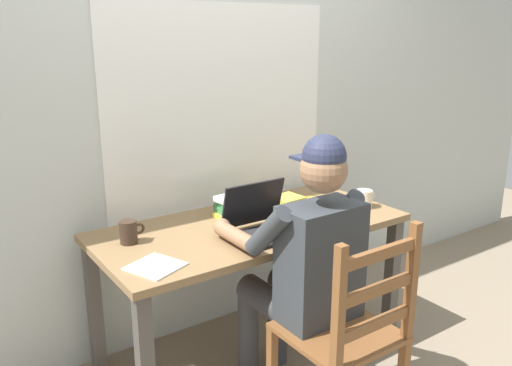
{
  "coord_description": "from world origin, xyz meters",
  "views": [
    {
      "loc": [
        -1.38,
        -2.02,
        1.64
      ],
      "look_at": [
        -0.01,
        -0.05,
        0.95
      ],
      "focal_mm": 37.22,
      "sensor_mm": 36.0,
      "label": 1
    }
  ],
  "objects_px": {
    "laptop": "(263,222)",
    "landscape_photo_print": "(304,199)",
    "coffee_mug_white": "(364,199)",
    "coffee_mug_dark": "(129,232)",
    "computer_mouse": "(307,222)",
    "seated_person": "(304,260)",
    "wooden_chair": "(348,336)",
    "book_stack_main": "(234,206)",
    "book_stack_side": "(288,205)",
    "desk": "(251,241)"
  },
  "relations": [
    {
      "from": "laptop",
      "to": "landscape_photo_print",
      "type": "distance_m",
      "value": 0.58
    },
    {
      "from": "coffee_mug_white",
      "to": "coffee_mug_dark",
      "type": "xyz_separation_m",
      "value": [
        -1.22,
        0.25,
        0.0
      ]
    },
    {
      "from": "coffee_mug_white",
      "to": "computer_mouse",
      "type": "bearing_deg",
      "value": -175.13
    },
    {
      "from": "laptop",
      "to": "landscape_photo_print",
      "type": "relative_size",
      "value": 2.54
    },
    {
      "from": "seated_person",
      "to": "laptop",
      "type": "relative_size",
      "value": 3.81
    },
    {
      "from": "wooden_chair",
      "to": "coffee_mug_white",
      "type": "distance_m",
      "value": 0.92
    },
    {
      "from": "wooden_chair",
      "to": "coffee_mug_white",
      "type": "xyz_separation_m",
      "value": [
        0.66,
        0.57,
        0.31
      ]
    },
    {
      "from": "landscape_photo_print",
      "to": "coffee_mug_dark",
      "type": "bearing_deg",
      "value": -164.0
    },
    {
      "from": "book_stack_main",
      "to": "book_stack_side",
      "type": "xyz_separation_m",
      "value": [
        0.26,
        -0.11,
        -0.01
      ]
    },
    {
      "from": "desk",
      "to": "landscape_photo_print",
      "type": "distance_m",
      "value": 0.5
    },
    {
      "from": "computer_mouse",
      "to": "laptop",
      "type": "bearing_deg",
      "value": 169.88
    },
    {
      "from": "coffee_mug_white",
      "to": "book_stack_main",
      "type": "xyz_separation_m",
      "value": [
        -0.64,
        0.28,
        0.01
      ]
    },
    {
      "from": "wooden_chair",
      "to": "book_stack_side",
      "type": "distance_m",
      "value": 0.85
    },
    {
      "from": "laptop",
      "to": "coffee_mug_white",
      "type": "height_order",
      "value": "laptop"
    },
    {
      "from": "seated_person",
      "to": "landscape_photo_print",
      "type": "height_order",
      "value": "seated_person"
    },
    {
      "from": "seated_person",
      "to": "coffee_mug_white",
      "type": "height_order",
      "value": "seated_person"
    },
    {
      "from": "laptop",
      "to": "book_stack_main",
      "type": "height_order",
      "value": "laptop"
    },
    {
      "from": "computer_mouse",
      "to": "coffee_mug_dark",
      "type": "distance_m",
      "value": 0.84
    },
    {
      "from": "seated_person",
      "to": "landscape_photo_print",
      "type": "relative_size",
      "value": 9.68
    },
    {
      "from": "seated_person",
      "to": "coffee_mug_dark",
      "type": "distance_m",
      "value": 0.78
    },
    {
      "from": "wooden_chair",
      "to": "book_stack_main",
      "type": "relative_size",
      "value": 4.67
    },
    {
      "from": "computer_mouse",
      "to": "book_stack_side",
      "type": "distance_m",
      "value": 0.22
    },
    {
      "from": "seated_person",
      "to": "coffee_mug_white",
      "type": "distance_m",
      "value": 0.72
    },
    {
      "from": "wooden_chair",
      "to": "desk",
      "type": "bearing_deg",
      "value": 88.35
    },
    {
      "from": "seated_person",
      "to": "landscape_photo_print",
      "type": "xyz_separation_m",
      "value": [
        0.49,
        0.58,
        0.03
      ]
    },
    {
      "from": "desk",
      "to": "coffee_mug_dark",
      "type": "bearing_deg",
      "value": 169.84
    },
    {
      "from": "laptop",
      "to": "coffee_mug_dark",
      "type": "bearing_deg",
      "value": 156.79
    },
    {
      "from": "wooden_chair",
      "to": "computer_mouse",
      "type": "xyz_separation_m",
      "value": [
        0.23,
        0.53,
        0.27
      ]
    },
    {
      "from": "coffee_mug_dark",
      "to": "book_stack_side",
      "type": "distance_m",
      "value": 0.84
    },
    {
      "from": "coffee_mug_dark",
      "to": "book_stack_side",
      "type": "relative_size",
      "value": 0.66
    },
    {
      "from": "book_stack_main",
      "to": "desk",
      "type": "bearing_deg",
      "value": -86.08
    },
    {
      "from": "coffee_mug_dark",
      "to": "book_stack_side",
      "type": "xyz_separation_m",
      "value": [
        0.84,
        -0.07,
        -0.01
      ]
    },
    {
      "from": "desk",
      "to": "coffee_mug_white",
      "type": "distance_m",
      "value": 0.67
    },
    {
      "from": "seated_person",
      "to": "book_stack_main",
      "type": "height_order",
      "value": "seated_person"
    },
    {
      "from": "computer_mouse",
      "to": "desk",
      "type": "bearing_deg",
      "value": 139.47
    },
    {
      "from": "book_stack_side",
      "to": "landscape_photo_print",
      "type": "xyz_separation_m",
      "value": [
        0.22,
        0.12,
        -0.04
      ]
    },
    {
      "from": "desk",
      "to": "landscape_photo_print",
      "type": "bearing_deg",
      "value": 18.41
    },
    {
      "from": "wooden_chair",
      "to": "landscape_photo_print",
      "type": "distance_m",
      "value": 1.03
    },
    {
      "from": "coffee_mug_dark",
      "to": "coffee_mug_white",
      "type": "bearing_deg",
      "value": -11.38
    },
    {
      "from": "computer_mouse",
      "to": "coffee_mug_white",
      "type": "distance_m",
      "value": 0.43
    },
    {
      "from": "laptop",
      "to": "book_stack_main",
      "type": "distance_m",
      "value": 0.28
    },
    {
      "from": "desk",
      "to": "seated_person",
      "type": "height_order",
      "value": "seated_person"
    },
    {
      "from": "desk",
      "to": "laptop",
      "type": "distance_m",
      "value": 0.2
    },
    {
      "from": "computer_mouse",
      "to": "landscape_photo_print",
      "type": "distance_m",
      "value": 0.42
    },
    {
      "from": "computer_mouse",
      "to": "coffee_mug_white",
      "type": "relative_size",
      "value": 0.8
    },
    {
      "from": "desk",
      "to": "wooden_chair",
      "type": "bearing_deg",
      "value": -91.65
    },
    {
      "from": "seated_person",
      "to": "coffee_mug_dark",
      "type": "relative_size",
      "value": 10.83
    },
    {
      "from": "laptop",
      "to": "computer_mouse",
      "type": "distance_m",
      "value": 0.24
    },
    {
      "from": "desk",
      "to": "seated_person",
      "type": "relative_size",
      "value": 1.21
    },
    {
      "from": "computer_mouse",
      "to": "coffee_mug_dark",
      "type": "xyz_separation_m",
      "value": [
        -0.79,
        0.28,
        0.04
      ]
    }
  ]
}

